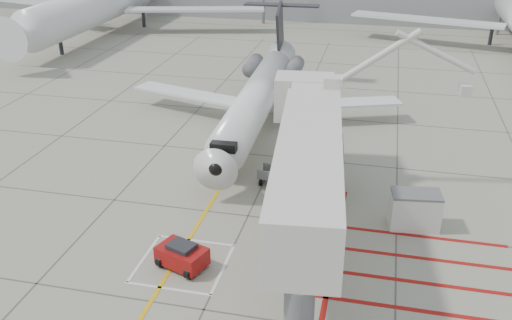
% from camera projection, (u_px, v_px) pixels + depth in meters
% --- Properties ---
extents(ground_plane, '(260.00, 260.00, 0.00)m').
position_uv_depth(ground_plane, '(229.00, 257.00, 27.90)').
color(ground_plane, gray).
rests_on(ground_plane, ground).
extents(regional_jet, '(23.06, 28.62, 7.30)m').
position_uv_depth(regional_jet, '(251.00, 90.00, 39.92)').
color(regional_jet, white).
rests_on(regional_jet, ground_plane).
extents(jet_bridge, '(11.57, 20.95, 8.02)m').
position_uv_depth(jet_bridge, '(308.00, 180.00, 26.63)').
color(jet_bridge, silver).
rests_on(jet_bridge, ground_plane).
extents(pushback_tug, '(2.64, 2.13, 1.33)m').
position_uv_depth(pushback_tug, '(182.00, 255.00, 26.91)').
color(pushback_tug, maroon).
rests_on(pushback_tug, ground_plane).
extents(baggage_cart, '(1.93, 1.37, 1.13)m').
position_uv_depth(baggage_cart, '(274.00, 176.00, 34.59)').
color(baggage_cart, '#545559').
rests_on(baggage_cart, ground_plane).
extents(ground_power_unit, '(2.72, 1.81, 2.01)m').
position_uv_depth(ground_power_unit, '(415.00, 210.00, 30.04)').
color(ground_power_unit, silver).
rests_on(ground_power_unit, ground_plane).
extents(cone_nose, '(0.40, 0.40, 0.56)m').
position_uv_depth(cone_nose, '(219.00, 180.00, 34.73)').
color(cone_nose, orange).
rests_on(cone_nose, ground_plane).
extents(cone_side, '(0.36, 0.36, 0.50)m').
position_uv_depth(cone_side, '(276.00, 193.00, 33.35)').
color(cone_side, '#DF3E0B').
rests_on(cone_side, ground_plane).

